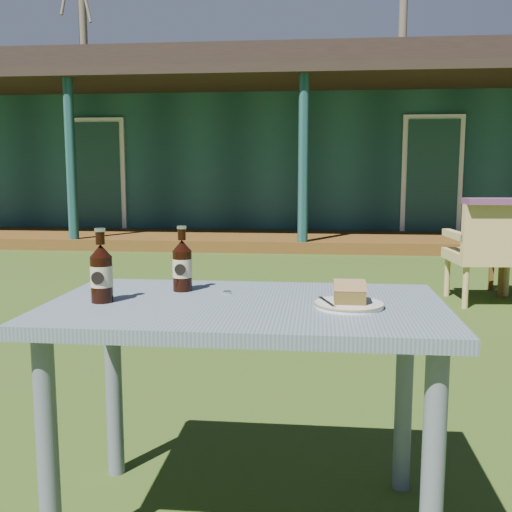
# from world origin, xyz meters

# --- Properties ---
(ground) EXTENTS (80.00, 80.00, 0.00)m
(ground) POSITION_xyz_m (0.00, 0.00, 0.00)
(ground) COLOR #334916
(pavilion) EXTENTS (15.80, 8.30, 3.45)m
(pavilion) POSITION_xyz_m (-0.00, 9.39, 1.61)
(pavilion) COLOR #183F3F
(pavilion) RESTS_ON ground
(tree_left) EXTENTS (0.28, 0.28, 10.50)m
(tree_left) POSITION_xyz_m (-8.00, 17.50, 5.25)
(tree_left) COLOR brown
(tree_left) RESTS_ON ground
(tree_mid) EXTENTS (0.28, 0.28, 9.50)m
(tree_mid) POSITION_xyz_m (3.00, 18.50, 4.75)
(tree_mid) COLOR brown
(tree_mid) RESTS_ON ground
(cafe_table) EXTENTS (1.20, 0.70, 0.72)m
(cafe_table) POSITION_xyz_m (0.00, -1.60, 0.62)
(cafe_table) COLOR slate
(cafe_table) RESTS_ON ground
(plate) EXTENTS (0.20, 0.20, 0.01)m
(plate) POSITION_xyz_m (0.31, -1.63, 0.73)
(plate) COLOR silver
(plate) RESTS_ON cafe_table
(cake_slice) EXTENTS (0.09, 0.09, 0.06)m
(cake_slice) POSITION_xyz_m (0.31, -1.63, 0.77)
(cake_slice) COLOR #513F1A
(cake_slice) RESTS_ON plate
(fork) EXTENTS (0.05, 0.14, 0.00)m
(fork) POSITION_xyz_m (0.24, -1.64, 0.74)
(fork) COLOR silver
(fork) RESTS_ON plate
(cola_bottle_near) EXTENTS (0.06, 0.07, 0.22)m
(cola_bottle_near) POSITION_xyz_m (-0.23, -1.44, 0.81)
(cola_bottle_near) COLOR black
(cola_bottle_near) RESTS_ON cafe_table
(cola_bottle_far) EXTENTS (0.07, 0.07, 0.23)m
(cola_bottle_far) POSITION_xyz_m (-0.43, -1.64, 0.81)
(cola_bottle_far) COLOR black
(cola_bottle_far) RESTS_ON cafe_table
(bottle_cap) EXTENTS (0.03, 0.03, 0.01)m
(bottle_cap) POSITION_xyz_m (-0.08, -1.47, 0.72)
(bottle_cap) COLOR silver
(bottle_cap) RESTS_ON cafe_table
(armchair_left) EXTENTS (0.68, 0.65, 0.85)m
(armchair_left) POSITION_xyz_m (1.67, 1.78, 0.48)
(armchair_left) COLOR tan
(armchair_left) RESTS_ON ground
(floral_throw) EXTENTS (0.63, 0.26, 0.05)m
(floral_throw) POSITION_xyz_m (1.69, 1.61, 0.88)
(floral_throw) COLOR #5E3356
(floral_throw) RESTS_ON armchair_left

